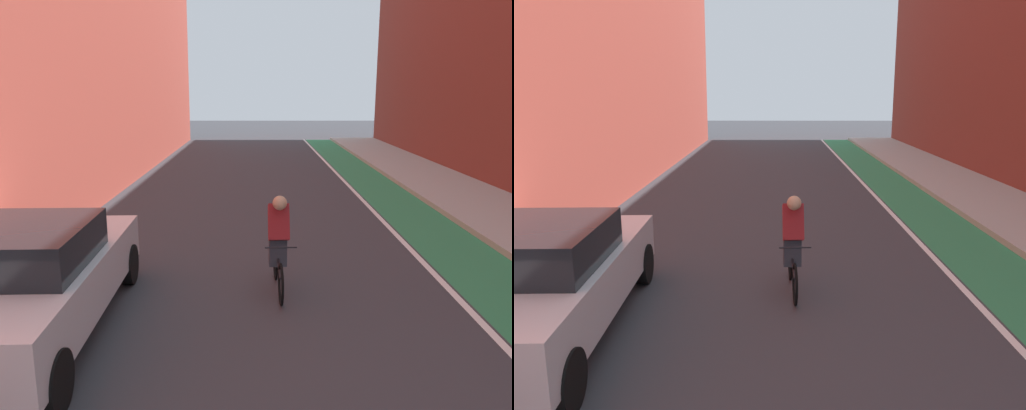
% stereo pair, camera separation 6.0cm
% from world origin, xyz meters
% --- Properties ---
extents(ground_plane, '(85.82, 85.82, 0.00)m').
position_xyz_m(ground_plane, '(0.00, 15.51, 0.00)').
color(ground_plane, '#38383D').
extents(bike_lane_paint, '(1.60, 39.01, 0.00)m').
position_xyz_m(bike_lane_paint, '(3.61, 17.51, 0.00)').
color(bike_lane_paint, '#2D8451').
rests_on(bike_lane_paint, ground).
extents(lane_divider_stripe, '(0.12, 39.01, 0.00)m').
position_xyz_m(lane_divider_stripe, '(2.71, 17.51, 0.00)').
color(lane_divider_stripe, white).
rests_on(lane_divider_stripe, ground).
extents(sidewalk_right, '(2.82, 39.01, 0.14)m').
position_xyz_m(sidewalk_right, '(5.82, 17.51, 0.07)').
color(sidewalk_right, '#A8A59E').
rests_on(sidewalk_right, ground).
extents(parked_sedan_white, '(2.08, 4.65, 1.53)m').
position_xyz_m(parked_sedan_white, '(-3.36, 9.96, 0.79)').
color(parked_sedan_white, silver).
rests_on(parked_sedan_white, ground).
extents(cyclist_trailing, '(0.48, 1.69, 1.60)m').
position_xyz_m(cyclist_trailing, '(-0.08, 11.45, 0.85)').
color(cyclist_trailing, black).
rests_on(cyclist_trailing, ground).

